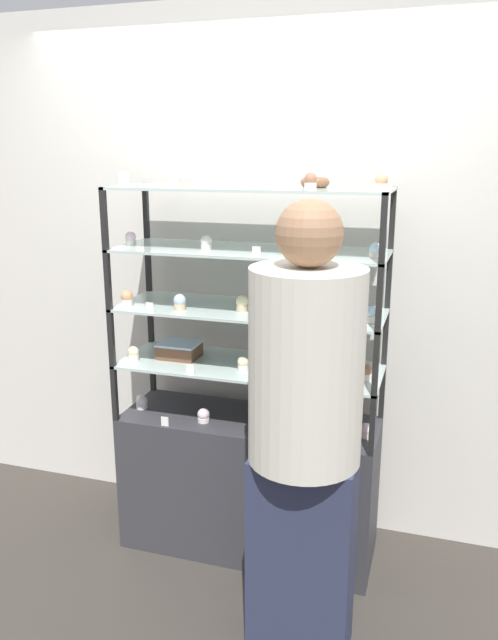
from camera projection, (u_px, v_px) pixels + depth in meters
ground_plane at (249, 544)px, 3.14m from camera, size 20.00×20.00×0.00m
back_wall at (270, 277)px, 3.14m from camera, size 8.00×0.05×2.60m
display_base at (249, 483)px, 3.05m from camera, size 1.22×0.43×0.68m
display_riser_lower at (249, 368)px, 2.90m from camera, size 1.22×0.43×0.27m
display_riser_middle at (249, 312)px, 2.83m from camera, size 1.22×0.43×0.27m
display_riser_upper at (249, 253)px, 2.76m from camera, size 1.22×0.43×0.27m
display_riser_top at (249, 191)px, 2.69m from camera, size 1.22×0.43×0.27m
layer_cake_centerpiece at (278, 411)px, 2.90m from camera, size 0.22×0.22×0.12m
sheet_cake_frosted at (179, 350)px, 2.99m from camera, size 0.19×0.16×0.07m
cupcake_0 at (142, 402)px, 3.08m from camera, size 0.06×0.06×0.07m
cupcake_1 at (204, 416)px, 2.92m from camera, size 0.06×0.06×0.07m
cupcake_2 at (366, 431)px, 2.76m from camera, size 0.06×0.06×0.07m
price_tag_0 at (165, 421)px, 2.88m from camera, size 0.04×0.00×0.04m
cupcake_3 at (134, 353)px, 2.95m from camera, size 0.05×0.05×0.07m
cupcake_4 at (243, 364)px, 2.81m from camera, size 0.05×0.05×0.07m
cupcake_5 at (366, 372)px, 2.70m from camera, size 0.05×0.05×0.07m
price_tag_1 at (190, 369)px, 2.77m from camera, size 0.04×0.00×0.04m
cupcake_6 at (127, 298)px, 2.87m from camera, size 0.06×0.06×0.07m
cupcake_7 at (180, 302)px, 2.79m from camera, size 0.06×0.06×0.07m
cupcake_8 at (242, 303)px, 2.77m from camera, size 0.06×0.06×0.07m
cupcake_9 at (305, 310)px, 2.66m from camera, size 0.06×0.06×0.07m
cupcake_10 at (373, 314)px, 2.58m from camera, size 0.06×0.06×0.07m
price_tag_2 at (150, 307)px, 2.76m from camera, size 0.04×0.00×0.04m
cupcake_11 at (131, 239)px, 2.88m from camera, size 0.05×0.05×0.06m
cupcake_12 at (206, 243)px, 2.75m from camera, size 0.05×0.05×0.06m
cupcake_13 at (287, 248)px, 2.60m from camera, size 0.05×0.05×0.06m
cupcake_14 at (375, 251)px, 2.53m from camera, size 0.05×0.05×0.06m
price_tag_3 at (256, 252)px, 2.54m from camera, size 0.04×0.00×0.04m
cupcake_15 at (123, 179)px, 2.77m from camera, size 0.05×0.05×0.07m
cupcake_16 at (185, 179)px, 2.72m from camera, size 0.05×0.05×0.07m
cupcake_17 at (245, 180)px, 2.61m from camera, size 0.05×0.05×0.07m
cupcake_18 at (311, 181)px, 2.53m from camera, size 0.05×0.05×0.07m
cupcake_19 at (381, 182)px, 2.47m from camera, size 0.05×0.05×0.07m
price_tag_4 at (172, 183)px, 2.58m from camera, size 0.04×0.00×0.04m
donut_glazed at (315, 182)px, 2.64m from camera, size 0.12×0.12×0.04m
customer_figure at (305, 427)px, 2.27m from camera, size 0.41×0.41×1.76m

